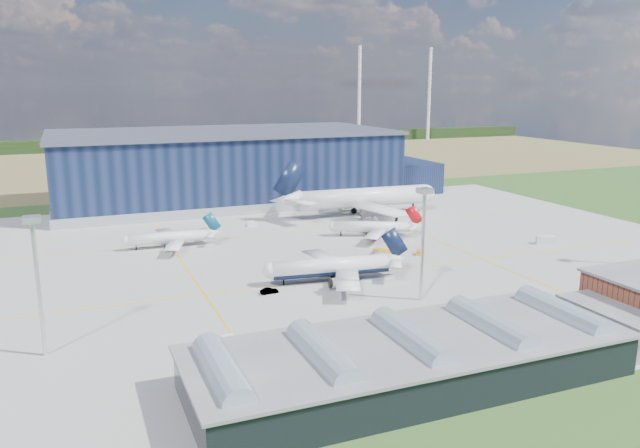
% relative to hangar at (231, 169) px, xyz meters
% --- Properties ---
extents(ground, '(600.00, 600.00, 0.00)m').
position_rel_hangar_xyz_m(ground, '(-2.81, -94.80, -11.62)').
color(ground, '#254C1C').
rests_on(ground, ground).
extents(apron, '(220.00, 160.00, 0.08)m').
position_rel_hangar_xyz_m(apron, '(-2.81, -84.80, -11.59)').
color(apron, '#989793').
rests_on(apron, ground).
extents(farmland, '(600.00, 220.00, 0.01)m').
position_rel_hangar_xyz_m(farmland, '(-2.81, 125.20, -11.62)').
color(farmland, olive).
rests_on(farmland, ground).
extents(treeline, '(600.00, 8.00, 8.00)m').
position_rel_hangar_xyz_m(treeline, '(-2.81, 205.20, -7.62)').
color(treeline, black).
rests_on(treeline, ground).
extents(hangar, '(145.00, 62.00, 26.10)m').
position_rel_hangar_xyz_m(hangar, '(0.00, 0.00, 0.00)').
color(hangar, '#0F1A34').
rests_on(hangar, ground).
extents(glass_concourse, '(78.00, 23.00, 8.60)m').
position_rel_hangar_xyz_m(glass_concourse, '(-9.26, -154.80, -7.93)').
color(glass_concourse, black).
rests_on(glass_concourse, ground).
extents(light_mast_west, '(2.60, 2.60, 23.00)m').
position_rel_hangar_xyz_m(light_mast_west, '(-62.81, -124.80, 3.82)').
color(light_mast_west, silver).
rests_on(light_mast_west, ground).
extents(light_mast_center, '(2.60, 2.60, 23.00)m').
position_rel_hangar_xyz_m(light_mast_center, '(7.19, -124.80, 3.82)').
color(light_mast_center, silver).
rests_on(light_mast_center, ground).
extents(airliner_navy, '(38.07, 37.44, 11.10)m').
position_rel_hangar_xyz_m(airliner_navy, '(-4.96, -106.80, -6.07)').
color(airliner_navy, white).
rests_on(airliner_navy, ground).
extents(airliner_red, '(36.57, 36.28, 9.04)m').
position_rel_hangar_xyz_m(airliner_red, '(22.21, -72.80, -7.10)').
color(airliner_red, white).
rests_on(airliner_red, ground).
extents(airliner_widebody, '(61.22, 60.02, 19.00)m').
position_rel_hangar_xyz_m(airliner_widebody, '(33.15, -45.76, -2.11)').
color(airliner_widebody, white).
rests_on(airliner_widebody, ground).
extents(airliner_regional, '(27.94, 27.38, 8.72)m').
position_rel_hangar_xyz_m(airliner_regional, '(-33.60, -63.46, -7.26)').
color(airliner_regional, white).
rests_on(airliner_regional, ground).
extents(gse_tug_a, '(3.98, 4.62, 1.65)m').
position_rel_hangar_xyz_m(gse_tug_a, '(15.57, -92.03, -10.79)').
color(gse_tug_a, orange).
rests_on(gse_tug_a, ground).
extents(gse_tug_b, '(3.29, 3.52, 1.27)m').
position_rel_hangar_xyz_m(gse_tug_b, '(25.02, -95.21, -10.98)').
color(gse_tug_b, orange).
rests_on(gse_tug_b, ground).
extents(gse_van_a, '(5.21, 2.30, 2.27)m').
position_rel_hangar_xyz_m(gse_van_a, '(-0.47, -101.95, -10.48)').
color(gse_van_a, silver).
rests_on(gse_van_a, ground).
extents(gse_cart_a, '(2.47, 3.25, 1.27)m').
position_rel_hangar_xyz_m(gse_cart_a, '(-5.43, -46.04, -10.98)').
color(gse_cart_a, silver).
rests_on(gse_cart_a, ground).
extents(gse_van_b, '(5.46, 4.56, 2.29)m').
position_rel_hangar_xyz_m(gse_van_b, '(62.49, -98.72, -10.47)').
color(gse_van_b, silver).
rests_on(gse_van_b, ground).
extents(gse_tug_c, '(2.48, 3.42, 1.36)m').
position_rel_hangar_xyz_m(gse_tug_c, '(37.25, -41.03, -10.94)').
color(gse_tug_c, orange).
rests_on(gse_tug_c, ground).
extents(gse_cart_b, '(2.98, 2.17, 1.21)m').
position_rel_hangar_xyz_m(gse_cart_b, '(-5.98, -47.38, -11.01)').
color(gse_cart_b, silver).
rests_on(gse_cart_b, ground).
extents(airstair, '(2.81, 5.13, 3.10)m').
position_rel_hangar_xyz_m(airstair, '(-36.51, -137.66, -10.06)').
color(airstair, silver).
rests_on(airstair, ground).
extents(car_a, '(4.12, 2.86, 1.30)m').
position_rel_hangar_xyz_m(car_a, '(45.75, -142.80, -10.97)').
color(car_a, '#99999E').
rests_on(car_a, ground).
extents(car_b, '(3.90, 1.52, 1.27)m').
position_rel_hangar_xyz_m(car_b, '(-20.12, -109.55, -10.98)').
color(car_b, '#99999E').
rests_on(car_b, ground).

